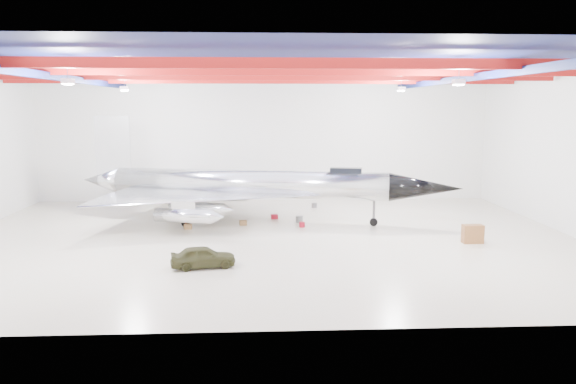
{
  "coord_description": "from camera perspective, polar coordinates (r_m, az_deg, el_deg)",
  "views": [
    {
      "loc": [
        -0.36,
        -35.24,
        8.48
      ],
      "look_at": [
        1.5,
        2.0,
        2.72
      ],
      "focal_mm": 35.0,
      "sensor_mm": 36.0,
      "label": 1
    }
  ],
  "objects": [
    {
      "name": "ceiling_structure",
      "position": [
        35.29,
        -2.32,
        11.76
      ],
      "size": [
        39.5,
        29.5,
        1.08
      ],
      "color": "maroon",
      "rests_on": "ceiling"
    },
    {
      "name": "desk",
      "position": [
        36.81,
        18.25,
        -4.07
      ],
      "size": [
        1.27,
        0.65,
        1.16
      ],
      "primitive_type": "cube",
      "rotation": [
        0.0,
        0.0,
        0.01
      ],
      "color": "brown",
      "rests_on": "floor"
    },
    {
      "name": "tool_chest",
      "position": [
        39.58,
        1.44,
        -3.32
      ],
      "size": [
        0.47,
        0.47,
        0.37
      ],
      "primitive_type": "cylinder",
      "rotation": [
        0.0,
        0.0,
        0.17
      ],
      "color": "maroon",
      "rests_on": "floor"
    },
    {
      "name": "wall_right",
      "position": [
        40.81,
        27.14,
        3.63
      ],
      "size": [
        0.0,
        30.0,
        30.0
      ],
      "primitive_type": "plane",
      "rotation": [
        1.57,
        0.0,
        -1.57
      ],
      "color": "silver",
      "rests_on": "floor"
    },
    {
      "name": "toolbox_red",
      "position": [
        42.43,
        -1.39,
        -2.51
      ],
      "size": [
        0.55,
        0.47,
        0.35
      ],
      "primitive_type": "cube",
      "rotation": [
        0.0,
        0.0,
        0.16
      ],
      "color": "maroon",
      "rests_on": "floor"
    },
    {
      "name": "engine_drum",
      "position": [
        41.16,
        1.16,
        -2.78
      ],
      "size": [
        0.56,
        0.56,
        0.47
      ],
      "primitive_type": "cylinder",
      "rotation": [
        0.0,
        0.0,
        -0.08
      ],
      "color": "#59595B",
      "rests_on": "floor"
    },
    {
      "name": "crate_ply",
      "position": [
        39.55,
        -10.12,
        -3.48
      ],
      "size": [
        0.53,
        0.44,
        0.35
      ],
      "primitive_type": "cube",
      "rotation": [
        0.0,
        0.0,
        -0.07
      ],
      "color": "olive",
      "rests_on": "floor"
    },
    {
      "name": "jet_aircraft",
      "position": [
        41.17,
        -4.04,
        0.45
      ],
      "size": [
        27.98,
        19.27,
        7.71
      ],
      "rotation": [
        0.0,
        0.0,
        -0.22
      ],
      "color": "silver",
      "rests_on": "floor"
    },
    {
      "name": "ceiling",
      "position": [
        35.33,
        -2.32,
        12.86
      ],
      "size": [
        40.0,
        40.0,
        0.0
      ],
      "primitive_type": "plane",
      "rotation": [
        3.14,
        0.0,
        0.0
      ],
      "color": "#0A0F38",
      "rests_on": "wall_back"
    },
    {
      "name": "wall_back",
      "position": [
        50.33,
        -2.45,
        5.38
      ],
      "size": [
        40.0,
        0.0,
        40.0
      ],
      "primitive_type": "plane",
      "rotation": [
        1.57,
        0.0,
        0.0
      ],
      "color": "silver",
      "rests_on": "floor"
    },
    {
      "name": "crate_small",
      "position": [
        43.93,
        -9.01,
        -2.28
      ],
      "size": [
        0.4,
        0.32,
        0.28
      ],
      "primitive_type": "cube",
      "rotation": [
        0.0,
        0.0,
        0.0
      ],
      "color": "#59595B",
      "rests_on": "floor"
    },
    {
      "name": "oil_barrel",
      "position": [
        40.33,
        -4.58,
        -3.14
      ],
      "size": [
        0.56,
        0.48,
        0.35
      ],
      "primitive_type": "cube",
      "rotation": [
        0.0,
        0.0,
        0.17
      ],
      "color": "olive",
      "rests_on": "floor"
    },
    {
      "name": "jeep",
      "position": [
        30.15,
        -8.62,
        -6.52
      ],
      "size": [
        3.6,
        1.97,
        1.16
      ],
      "primitive_type": "imported",
      "rotation": [
        0.0,
        0.0,
        1.76
      ],
      "color": "#333319",
      "rests_on": "floor"
    },
    {
      "name": "floor",
      "position": [
        36.25,
        -2.22,
        -4.76
      ],
      "size": [
        40.0,
        40.0,
        0.0
      ],
      "primitive_type": "plane",
      "color": "beige",
      "rests_on": "ground"
    },
    {
      "name": "spares_box",
      "position": [
        47.08,
        2.68,
        -1.36
      ],
      "size": [
        0.57,
        0.57,
        0.4
      ],
      "primitive_type": "cylinder",
      "rotation": [
        0.0,
        0.0,
        -0.34
      ],
      "color": "#59595B",
      "rests_on": "floor"
    }
  ]
}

